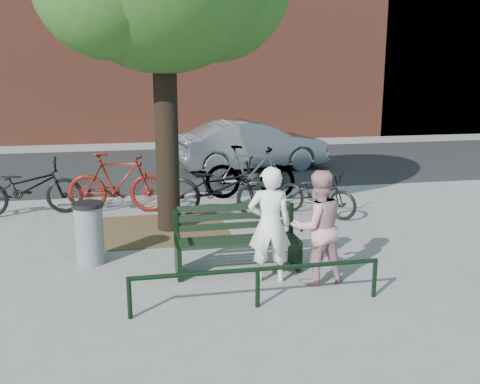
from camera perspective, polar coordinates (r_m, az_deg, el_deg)
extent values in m
plane|color=gray|center=(7.65, -0.23, -8.41)|extent=(90.00, 90.00, 0.00)
cube|color=brown|center=(9.60, -8.72, -4.00)|extent=(2.40, 2.00, 0.02)
cube|color=black|center=(15.79, -6.32, 2.76)|extent=(40.00, 7.00, 0.01)
cube|color=black|center=(7.46, -6.62, -7.21)|extent=(0.06, 0.52, 0.45)
cube|color=black|center=(7.54, -6.87, -3.44)|extent=(0.06, 0.06, 0.44)
cylinder|color=black|center=(7.24, -6.63, -4.47)|extent=(0.04, 0.36, 0.04)
cube|color=black|center=(7.77, 5.89, -6.36)|extent=(0.06, 0.52, 0.45)
cube|color=black|center=(7.85, 5.46, -2.75)|extent=(0.06, 0.06, 0.44)
cylinder|color=black|center=(7.55, 6.19, -3.71)|extent=(0.04, 0.36, 0.04)
cube|color=black|center=(7.50, -0.24, -5.20)|extent=(1.64, 0.46, 0.04)
cube|color=black|center=(7.63, -0.58, -2.60)|extent=(1.64, 0.03, 0.47)
cylinder|color=black|center=(6.32, -11.72, -11.01)|extent=(0.06, 0.06, 0.50)
cylinder|color=black|center=(6.47, 1.89, -10.14)|extent=(0.06, 0.06, 0.50)
cylinder|color=black|center=(6.95, 14.16, -8.86)|extent=(0.06, 0.06, 0.50)
cylinder|color=black|center=(6.38, 1.91, -8.24)|extent=(3.00, 0.06, 0.06)
cylinder|color=black|center=(9.25, -7.87, 7.34)|extent=(0.40, 0.40, 3.80)
imported|color=white|center=(7.07, 3.18, -3.52)|extent=(0.62, 0.46, 1.57)
imported|color=#C4868F|center=(7.11, 8.25, -3.73)|extent=(0.80, 0.66, 1.52)
cylinder|color=gray|center=(8.11, -15.77, -4.46)|extent=(0.41, 0.41, 0.86)
cylinder|color=black|center=(7.99, -15.97, -1.32)|extent=(0.45, 0.45, 0.06)
imported|color=black|center=(11.13, -21.81, 0.42)|extent=(2.14, 0.92, 1.10)
imported|color=#52120B|center=(10.81, -12.91, 0.97)|extent=(2.07, 0.90, 1.20)
imported|color=black|center=(10.22, -2.31, 0.48)|extent=(2.33, 1.53, 1.16)
imported|color=gray|center=(11.67, 1.08, 2.12)|extent=(2.04, 0.95, 1.18)
imported|color=black|center=(10.45, 8.16, -0.12)|extent=(1.58, 1.65, 0.89)
imported|color=gray|center=(15.02, 1.23, 4.98)|extent=(4.44, 2.18, 1.40)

